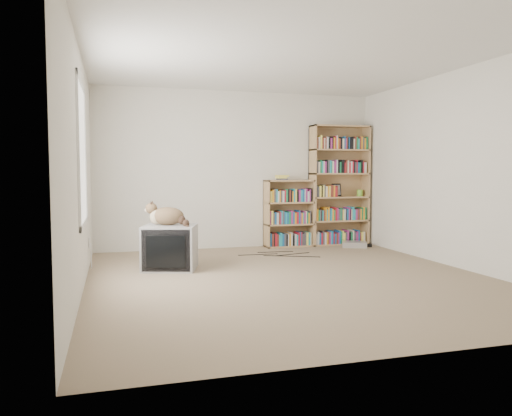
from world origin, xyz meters
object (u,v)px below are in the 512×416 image
object	(u,v)px
bookcase_tall	(339,189)
cat	(170,219)
bookcase_short	(289,216)
crt_tv	(170,247)
dvd_player	(354,244)

from	to	relation	value
bookcase_tall	cat	bearing A→B (deg)	-154.41
bookcase_short	cat	bearing A→B (deg)	-145.63
crt_tv	bookcase_tall	bearing A→B (deg)	42.12
cat	bookcase_tall	distance (m)	3.30
crt_tv	bookcase_short	bearing A→B (deg)	50.89
crt_tv	dvd_player	xyz separation A→B (m)	(3.08, 1.05, -0.23)
cat	dvd_player	bearing A→B (deg)	34.85
cat	dvd_player	size ratio (longest dim) A/B	1.49
cat	bookcase_short	size ratio (longest dim) A/B	0.53
bookcase_tall	dvd_player	world-z (taller)	bookcase_tall
crt_tv	dvd_player	size ratio (longest dim) A/B	1.98
bookcase_tall	dvd_player	distance (m)	0.97
cat	bookcase_tall	world-z (taller)	bookcase_tall
dvd_player	bookcase_tall	bearing A→B (deg)	130.92
cat	bookcase_tall	xyz separation A→B (m)	(2.96, 1.42, 0.30)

